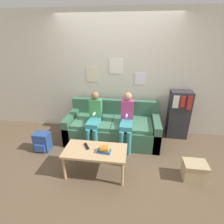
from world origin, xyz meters
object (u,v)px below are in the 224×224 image
(bookshelf, at_px, (179,114))
(tv_remote, at_px, (87,146))
(person_left, at_px, (94,117))
(storage_box, at_px, (194,171))
(backpack, at_px, (42,142))
(person_right, at_px, (127,119))
(couch, at_px, (113,128))
(coffee_table, at_px, (95,153))

(bookshelf, bearing_deg, tv_remote, -141.72)
(person_left, relative_size, storage_box, 3.05)
(storage_box, bearing_deg, backpack, 172.07)
(storage_box, bearing_deg, tv_remote, -179.16)
(person_right, height_order, bookshelf, person_right)
(couch, bearing_deg, bookshelf, 13.19)
(person_right, bearing_deg, bookshelf, 25.73)
(couch, bearing_deg, tv_remote, -106.26)
(backpack, bearing_deg, storage_box, -7.93)
(tv_remote, distance_m, bookshelf, 2.13)
(coffee_table, xyz_separation_m, storage_box, (1.55, 0.09, -0.25))
(coffee_table, relative_size, bookshelf, 0.93)
(person_right, bearing_deg, storage_box, -34.60)
(person_left, bearing_deg, storage_box, -23.62)
(coffee_table, xyz_separation_m, backpack, (-1.17, 0.47, -0.21))
(person_right, height_order, backpack, person_right)
(person_right, height_order, tv_remote, person_right)
(person_right, bearing_deg, couch, 146.08)
(storage_box, bearing_deg, person_left, 156.38)
(tv_remote, xyz_separation_m, backpack, (-1.02, 0.40, -0.27))
(person_left, distance_m, bookshelf, 1.80)
(tv_remote, height_order, bookshelf, bookshelf)
(couch, height_order, backpack, couch)
(tv_remote, distance_m, storage_box, 1.73)
(coffee_table, xyz_separation_m, bookshelf, (1.52, 1.38, 0.13))
(couch, height_order, person_left, person_left)
(storage_box, bearing_deg, bookshelf, 91.48)
(bookshelf, relative_size, storage_box, 2.97)
(coffee_table, relative_size, tv_remote, 5.90)
(person_right, bearing_deg, backpack, -166.25)
(person_left, bearing_deg, backpack, -158.04)
(bookshelf, bearing_deg, coffee_table, -137.63)
(bookshelf, distance_m, backpack, 2.86)
(couch, distance_m, person_right, 0.49)
(person_left, bearing_deg, tv_remote, -86.24)
(person_left, relative_size, bookshelf, 1.03)
(couch, xyz_separation_m, person_right, (0.30, -0.20, 0.33))
(coffee_table, distance_m, person_left, 0.90)
(coffee_table, relative_size, storage_box, 2.77)
(tv_remote, bearing_deg, bookshelf, 6.89)
(tv_remote, relative_size, backpack, 0.45)
(bookshelf, height_order, storage_box, bookshelf)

